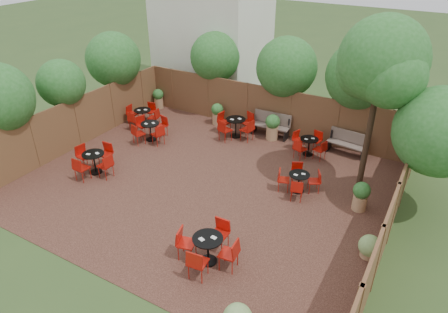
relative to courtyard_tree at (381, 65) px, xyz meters
The scene contains 13 objects.
ground 6.77m from the courtyard_tree, 150.83° to the right, with size 80.00×80.00×0.00m, color #354F23.
courtyard_paving 6.77m from the courtyard_tree, 150.83° to the right, with size 12.00×10.00×0.02m, color #351C15.
fence_back 6.14m from the courtyard_tree, 152.30° to the left, with size 12.00×0.08×2.00m, color brown.
fence_left 11.39m from the courtyard_tree, 166.36° to the right, with size 0.08×10.00×2.00m, color brown.
fence_right 4.36m from the courtyard_tree, 61.77° to the right, with size 0.08×10.00×2.00m, color brown.
neighbour_building 10.61m from the courtyard_tree, 149.25° to the left, with size 5.00×4.00×8.00m, color silver.
overhang_foliage 5.50m from the courtyard_tree, behind, with size 15.81×10.89×2.75m.
courtyard_tree is the anchor object (origin of this frame).
park_bench_left 5.99m from the courtyard_tree, 154.14° to the left, with size 1.64×0.58×1.00m.
park_bench_right 4.38m from the courtyard_tree, 116.32° to the left, with size 1.54×0.66×0.92m.
bistro_tables 6.97m from the courtyard_tree, 165.29° to the right, with size 9.40×8.62×0.92m.
planters 6.32m from the courtyard_tree, 167.09° to the left, with size 11.13×4.04×1.09m.
low_shrubs 7.18m from the courtyard_tree, 91.32° to the right, with size 2.59×4.46×0.71m.
Camera 1 is at (6.48, -10.02, 7.80)m, focal length 32.88 mm.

